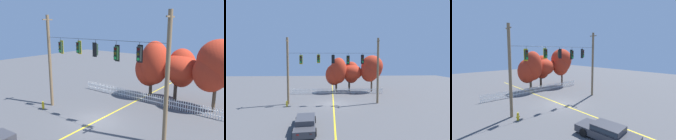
{
  "view_description": "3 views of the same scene",
  "coord_description": "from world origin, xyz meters",
  "views": [
    {
      "loc": [
        11.7,
        -12.96,
        8.06
      ],
      "look_at": [
        1.09,
        0.69,
        4.49
      ],
      "focal_mm": 34.91,
      "sensor_mm": 36.0,
      "label": 1
    },
    {
      "loc": [
        -0.38,
        -22.99,
        6.07
      ],
      "look_at": [
        0.65,
        0.31,
        4.63
      ],
      "focal_mm": 27.11,
      "sensor_mm": 36.0,
      "label": 2
    },
    {
      "loc": [
        -12.37,
        -15.05,
        6.45
      ],
      "look_at": [
        0.88,
        0.24,
        4.1
      ],
      "focal_mm": 26.2,
      "sensor_mm": 36.0,
      "label": 3
    }
  ],
  "objects": [
    {
      "name": "white_picket_fence",
      "position": [
        0.77,
        6.62,
        0.51
      ],
      "size": [
        16.28,
        0.06,
        1.02
      ],
      "color": "white",
      "rests_on": "ground"
    },
    {
      "name": "lane_centerline_stripe",
      "position": [
        0.0,
        0.0,
        0.0
      ],
      "size": [
        0.16,
        36.0,
        0.01
      ],
      "primitive_type": "cube",
      "color": "gold",
      "rests_on": "ground"
    },
    {
      "name": "autumn_oak_far_east",
      "position": [
        7.31,
        8.45,
        4.53
      ],
      "size": [
        4.23,
        3.61,
        6.86
      ],
      "color": "brown",
      "rests_on": "ground"
    },
    {
      "name": "traffic_signal_southbound_primary",
      "position": [
        4.01,
        0.01,
        6.11
      ],
      "size": [
        0.43,
        0.38,
        1.46
      ],
      "color": "black"
    },
    {
      "name": "traffic_signal_northbound_primary",
      "position": [
        -4.38,
        0.01,
        6.07
      ],
      "size": [
        0.43,
        0.38,
        1.49
      ],
      "color": "black"
    },
    {
      "name": "parked_car",
      "position": [
        -2.59,
        -8.54,
        0.61
      ],
      "size": [
        2.24,
        4.77,
        1.15
      ],
      "color": "#38383D",
      "rests_on": "ground"
    },
    {
      "name": "traffic_signal_westbound_side",
      "position": [
        -2.01,
        0.01,
        6.19
      ],
      "size": [
        0.43,
        0.38,
        1.33
      ],
      "color": "black"
    },
    {
      "name": "autumn_maple_mid",
      "position": [
        3.63,
        9.24,
        3.6
      ],
      "size": [
        4.04,
        3.68,
        5.68
      ],
      "color": "#473828",
      "rests_on": "ground"
    },
    {
      "name": "ground",
      "position": [
        0.0,
        0.0,
        0.0
      ],
      "size": [
        80.0,
        80.0,
        0.0
      ],
      "primitive_type": "plane",
      "color": "#4C4C4F"
    },
    {
      "name": "traffic_signal_northbound_secondary",
      "position": [
        2.03,
        0.01,
        6.01
      ],
      "size": [
        0.43,
        0.38,
        1.56
      ],
      "color": "black"
    },
    {
      "name": "signal_support_span",
      "position": [
        0.0,
        0.0,
        4.58
      ],
      "size": [
        12.58,
        1.1,
        9.03
      ],
      "color": "brown",
      "rests_on": "ground"
    },
    {
      "name": "fire_hydrant",
      "position": [
        -6.04,
        -1.17,
        0.37
      ],
      "size": [
        0.38,
        0.22,
        0.75
      ],
      "color": "gold",
      "rests_on": "ground"
    },
    {
      "name": "autumn_maple_near_fence",
      "position": [
        0.72,
        8.36,
        3.68
      ],
      "size": [
        3.95,
        3.28,
        6.42
      ],
      "color": "brown",
      "rests_on": "ground"
    },
    {
      "name": "traffic_signal_eastbound_side",
      "position": [
        -0.03,
        -0.01,
        6.14
      ],
      "size": [
        0.43,
        0.38,
        1.38
      ],
      "color": "black"
    }
  ]
}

